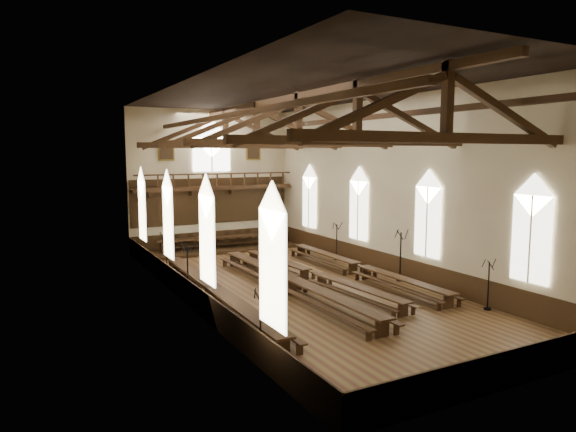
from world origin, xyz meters
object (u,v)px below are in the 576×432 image
Objects in this scene: candelabrum_left_near at (260,336)px; candelabrum_right_near at (488,295)px; refectory_row_c at (313,274)px; candelabrum_left_mid at (188,281)px; dais at (219,249)px; candelabrum_right_far at (337,249)px; high_table at (219,238)px; refectory_row_a at (214,291)px; refectory_row_b at (291,281)px; candelabrum_left_far at (167,265)px; candelabrum_right_mid at (400,265)px; refectory_row_d at (360,267)px.

candelabrum_right_near is at bearing 0.26° from candelabrum_left_near.
candelabrum_left_mid is (-6.59, 0.68, 0.29)m from refectory_row_c.
dais is 19.53m from candelabrum_right_near.
candelabrum_right_near is at bearing -90.00° from candelabrum_right_far.
candelabrum_left_mid is 1.07× the size of candelabrum_right_far.
high_table is 3.85× the size of candelabrum_right_near.
candelabrum_left_near is 11.10m from candelabrum_right_near.
candelabrum_left_mid is at bearing 113.35° from refectory_row_a.
refectory_row_a is 13.00m from dais.
dais is (0.75, 12.16, -0.49)m from refectory_row_b.
candelabrum_left_near is at bearing -106.24° from dais.
candelabrum_left_far is at bearing 90.00° from candelabrum_left_mid.
candelabrum_right_far reaches higher than candelabrum_left_near.
candelabrum_left_far is (-5.46, -6.57, -0.08)m from high_table.
high_table reaches higher than refectory_row_c.
refectory_row_b is 5.02m from candelabrum_left_mid.
candelabrum_left_far reaches higher than refectory_row_b.
candelabrum_right_mid reaches higher than candelabrum_left_mid.
candelabrum_left_near is 1.04× the size of candelabrum_right_near.
refectory_row_b reaches higher than refectory_row_d.
refectory_row_d is 12.44m from candelabrum_left_near.
candelabrum_left_far is at bearing 150.64° from candelabrum_right_mid.
refectory_row_b is at bearing -1.04° from refectory_row_a.
candelabrum_left_far is 16.44m from candelabrum_right_near.
candelabrum_left_far reaches higher than dais.
candelabrum_left_far is 12.74m from candelabrum_right_mid.
candelabrum_right_near is (11.10, 0.05, -0.03)m from candelabrum_left_near.
refectory_row_c is at bearing 9.42° from refectory_row_a.
candelabrum_left_far is at bearing 97.38° from refectory_row_a.
candelabrum_right_far is at bearing 90.00° from candelabrum_right_mid.
candelabrum_right_far reaches higher than dais.
candelabrum_left_mid is (-4.70, 1.73, 0.21)m from refectory_row_b.
high_table is at bearing 50.27° from candelabrum_left_far.
candelabrum_right_mid is (6.40, -0.65, 0.27)m from refectory_row_b.
candelabrum_left_near reaches higher than refectory_row_b.
refectory_row_c is 11.18m from high_table.
candelabrum_left_mid is 11.76m from candelabrum_right_far.
candelabrum_right_near is (5.64, -18.69, -0.19)m from high_table.
candelabrum_right_far reaches higher than refectory_row_c.
refectory_row_b is 12.19m from dais.
candelabrum_right_mid is (5.64, -12.81, 0.76)m from dais.
refectory_row_c is 8.01m from candelabrum_left_far.
refectory_row_c is 6.42m from candelabrum_right_far.
candelabrum_left_near is (-0.72, -6.65, 0.13)m from refectory_row_a.
refectory_row_b is 8.09m from candelabrum_left_near.
refectory_row_a is 1.08× the size of refectory_row_c.
candelabrum_left_mid reaches higher than dais.
candelabrum_right_far is at bearing -49.29° from dais.
candelabrum_left_near is at bearing -151.88° from candelabrum_right_mid.
candelabrum_left_far is (-5.46, -6.57, 0.71)m from dais.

